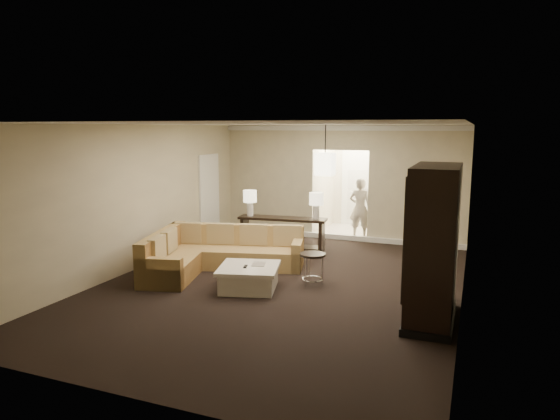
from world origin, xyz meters
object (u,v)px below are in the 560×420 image
at_px(coffee_table, 249,277).
at_px(person, 360,205).
at_px(sectional_sofa, 214,254).
at_px(console_table, 282,231).
at_px(armoire, 433,248).
at_px(drink_table, 313,262).

relative_size(coffee_table, person, 0.73).
height_order(sectional_sofa, person, person).
bearing_deg(console_table, armoire, -47.38).
height_order(sectional_sofa, drink_table, sectional_sofa).
bearing_deg(armoire, coffee_table, 173.95).
xyz_separation_m(sectional_sofa, person, (1.99, 3.87, 0.51)).
bearing_deg(console_table, sectional_sofa, -115.14).
distance_m(console_table, drink_table, 2.53).
xyz_separation_m(coffee_table, person, (0.88, 4.66, 0.63)).
height_order(coffee_table, person, person).
bearing_deg(person, drink_table, 94.39).
relative_size(sectional_sofa, coffee_table, 2.35).
distance_m(sectional_sofa, person, 4.38).
bearing_deg(sectional_sofa, console_table, 56.37).
bearing_deg(person, armoire, 116.64).
bearing_deg(coffee_table, drink_table, 32.90).
xyz_separation_m(coffee_table, console_table, (-0.45, 2.73, 0.25)).
height_order(coffee_table, console_table, console_table).
bearing_deg(drink_table, person, 90.99).
xyz_separation_m(drink_table, person, (-0.07, 4.05, 0.43)).
height_order(sectional_sofa, coffee_table, sectional_sofa).
bearing_deg(sectional_sofa, armoire, -29.60).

